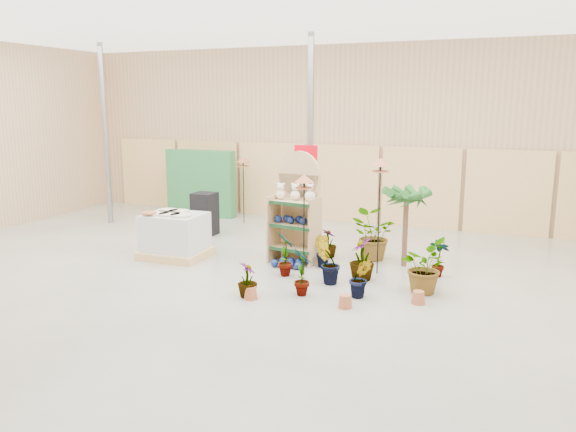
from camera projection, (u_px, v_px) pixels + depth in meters
name	position (u px, v px, depth m)	size (l,w,h in m)	color
room	(259.00, 153.00, 9.73)	(15.20, 12.10, 4.70)	gray
display_shelf	(297.00, 212.00, 10.89)	(0.98, 0.70, 2.16)	tan
teddy_bears	(296.00, 193.00, 10.72)	(0.79, 0.20, 0.33)	#EDE0C6
gazing_balls_shelf	(295.00, 220.00, 10.81)	(0.79, 0.27, 0.15)	navy
gazing_balls_floor	(288.00, 263.00, 10.64)	(0.63, 0.39, 0.15)	navy
pallet_stack	(175.00, 236.00, 11.24)	(1.28, 1.08, 0.93)	tan
charcoal_planters	(205.00, 214.00, 13.14)	(0.50, 0.50, 1.00)	black
trellis_stock	(201.00, 183.00, 15.30)	(2.00, 0.30, 1.80)	#2B743C
offer_sign	(306.00, 175.00, 11.70)	(0.50, 0.08, 2.20)	gray
bird_table_front	(304.00, 182.00, 9.84)	(0.34, 0.34, 1.83)	black
bird_table_right	(381.00, 166.00, 9.85)	(0.34, 0.34, 2.12)	black
bird_table_back	(243.00, 162.00, 14.15)	(0.34, 0.34, 1.72)	black
palm	(407.00, 195.00, 10.45)	(0.70, 0.70, 1.62)	brown
potted_plant_0	(286.00, 254.00, 10.02)	(0.44, 0.30, 0.83)	#1D571C
potted_plant_1	(328.00, 263.00, 9.58)	(0.41, 0.33, 0.75)	#1D571C
potted_plant_3	(362.00, 259.00, 9.79)	(0.43, 0.43, 0.77)	#1D571C
potted_plant_4	(439.00, 258.00, 9.99)	(0.37, 0.25, 0.71)	#1D571C
potted_plant_5	(322.00, 251.00, 10.62)	(0.33, 0.26, 0.60)	#1D571C
potted_plant_6	(371.00, 236.00, 11.07)	(0.88, 0.76, 0.98)	#1D571C
potted_plant_7	(247.00, 280.00, 8.97)	(0.32, 0.32, 0.57)	#1D571C
potted_plant_8	(302.00, 272.00, 9.01)	(0.42, 0.29, 0.80)	#1D571C
potted_plant_9	(360.00, 278.00, 8.93)	(0.36, 0.29, 0.65)	#1D571C
potted_plant_10	(423.00, 266.00, 9.16)	(0.80, 0.69, 0.89)	#1D571C
potted_plant_11	(329.00, 243.00, 11.28)	(0.33, 0.33, 0.58)	#1D571C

